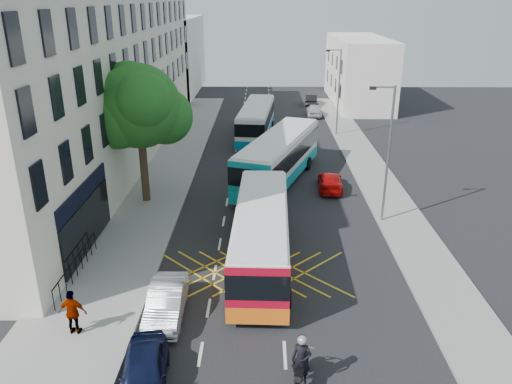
{
  "coord_description": "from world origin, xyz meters",
  "views": [
    {
      "loc": [
        -0.89,
        -15.3,
        12.65
      ],
      "look_at": [
        -1.24,
        11.24,
        2.2
      ],
      "focal_mm": 35.0,
      "sensor_mm": 36.0,
      "label": 1
    }
  ],
  "objects_px": {
    "pedestrian_far": "(73,312)",
    "red_hatchback": "(330,181)",
    "bus_near": "(261,235)",
    "distant_car_silver": "(314,110)",
    "lamp_near": "(387,148)",
    "motorbike": "(301,362)",
    "bus_mid": "(279,158)",
    "parked_car_blue": "(144,372)",
    "street_tree": "(138,107)",
    "lamp_far": "(338,88)",
    "distant_car_grey": "(260,103)",
    "bus_far": "(256,121)",
    "parked_car_silver": "(166,302)",
    "distant_car_dark": "(311,100)"
  },
  "relations": [
    {
      "from": "bus_far",
      "to": "distant_car_silver",
      "type": "distance_m",
      "value": 11.32
    },
    {
      "from": "distant_car_dark",
      "to": "lamp_far",
      "type": "bearing_deg",
      "value": 100.67
    },
    {
      "from": "parked_car_silver",
      "to": "bus_far",
      "type": "bearing_deg",
      "value": 81.9
    },
    {
      "from": "pedestrian_far",
      "to": "motorbike",
      "type": "bearing_deg",
      "value": 168.37
    },
    {
      "from": "distant_car_grey",
      "to": "lamp_near",
      "type": "bearing_deg",
      "value": -75.65
    },
    {
      "from": "bus_near",
      "to": "distant_car_silver",
      "type": "distance_m",
      "value": 34.04
    },
    {
      "from": "parked_car_silver",
      "to": "parked_car_blue",
      "type": "bearing_deg",
      "value": -91.28
    },
    {
      "from": "bus_near",
      "to": "red_hatchback",
      "type": "bearing_deg",
      "value": 67.19
    },
    {
      "from": "lamp_near",
      "to": "distant_car_grey",
      "type": "relative_size",
      "value": 1.78
    },
    {
      "from": "street_tree",
      "to": "pedestrian_far",
      "type": "bearing_deg",
      "value": -89.08
    },
    {
      "from": "bus_near",
      "to": "lamp_near",
      "type": "bearing_deg",
      "value": 37.3
    },
    {
      "from": "motorbike",
      "to": "distant_car_dark",
      "type": "xyz_separation_m",
      "value": [
        4.71,
        48.16,
        -0.32
      ]
    },
    {
      "from": "bus_near",
      "to": "pedestrian_far",
      "type": "bearing_deg",
      "value": -140.24
    },
    {
      "from": "lamp_near",
      "to": "motorbike",
      "type": "height_order",
      "value": "lamp_near"
    },
    {
      "from": "motorbike",
      "to": "parked_car_silver",
      "type": "xyz_separation_m",
      "value": [
        -5.38,
        4.0,
        -0.3
      ]
    },
    {
      "from": "distant_car_dark",
      "to": "pedestrian_far",
      "type": "xyz_separation_m",
      "value": [
        -13.48,
        -45.55,
        0.45
      ]
    },
    {
      "from": "pedestrian_far",
      "to": "red_hatchback",
      "type": "bearing_deg",
      "value": -121.53
    },
    {
      "from": "parked_car_silver",
      "to": "red_hatchback",
      "type": "xyz_separation_m",
      "value": [
        8.77,
        15.04,
        -0.09
      ]
    },
    {
      "from": "motorbike",
      "to": "pedestrian_far",
      "type": "bearing_deg",
      "value": 178.87
    },
    {
      "from": "lamp_near",
      "to": "distant_car_silver",
      "type": "distance_m",
      "value": 28.67
    },
    {
      "from": "bus_far",
      "to": "distant_car_dark",
      "type": "height_order",
      "value": "bus_far"
    },
    {
      "from": "parked_car_blue",
      "to": "pedestrian_far",
      "type": "relative_size",
      "value": 2.05
    },
    {
      "from": "bus_far",
      "to": "distant_car_dark",
      "type": "relative_size",
      "value": 2.83
    },
    {
      "from": "motorbike",
      "to": "distant_car_dark",
      "type": "bearing_deg",
      "value": 99.87
    },
    {
      "from": "parked_car_silver",
      "to": "pedestrian_far",
      "type": "distance_m",
      "value": 3.69
    },
    {
      "from": "street_tree",
      "to": "red_hatchback",
      "type": "relative_size",
      "value": 2.18
    },
    {
      "from": "lamp_near",
      "to": "lamp_far",
      "type": "height_order",
      "value": "same"
    },
    {
      "from": "lamp_far",
      "to": "parked_car_silver",
      "type": "xyz_separation_m",
      "value": [
        -11.1,
        -29.57,
        -3.94
      ]
    },
    {
      "from": "lamp_far",
      "to": "bus_near",
      "type": "xyz_separation_m",
      "value": [
        -7.11,
        -25.14,
        -2.97
      ]
    },
    {
      "from": "distant_car_grey",
      "to": "pedestrian_far",
      "type": "distance_m",
      "value": 43.86
    },
    {
      "from": "motorbike",
      "to": "parked_car_silver",
      "type": "relative_size",
      "value": 0.56
    },
    {
      "from": "distant_car_silver",
      "to": "distant_car_dark",
      "type": "distance_m",
      "value": 6.21
    },
    {
      "from": "distant_car_silver",
      "to": "motorbike",
      "type": "bearing_deg",
      "value": 87.12
    },
    {
      "from": "street_tree",
      "to": "lamp_far",
      "type": "relative_size",
      "value": 1.1
    },
    {
      "from": "lamp_near",
      "to": "pedestrian_far",
      "type": "distance_m",
      "value": 18.5
    },
    {
      "from": "lamp_near",
      "to": "distant_car_grey",
      "type": "distance_m",
      "value": 33.41
    },
    {
      "from": "street_tree",
      "to": "bus_near",
      "type": "bearing_deg",
      "value": -46.86
    },
    {
      "from": "bus_mid",
      "to": "red_hatchback",
      "type": "xyz_separation_m",
      "value": [
        3.58,
        -1.55,
        -1.21
      ]
    },
    {
      "from": "lamp_near",
      "to": "bus_mid",
      "type": "height_order",
      "value": "lamp_near"
    },
    {
      "from": "street_tree",
      "to": "distant_car_grey",
      "type": "relative_size",
      "value": 1.96
    },
    {
      "from": "bus_near",
      "to": "distant_car_grey",
      "type": "relative_size",
      "value": 2.49
    },
    {
      "from": "lamp_far",
      "to": "distant_car_grey",
      "type": "bearing_deg",
      "value": 121.05
    },
    {
      "from": "distant_car_grey",
      "to": "pedestrian_far",
      "type": "height_order",
      "value": "pedestrian_far"
    },
    {
      "from": "distant_car_dark",
      "to": "bus_far",
      "type": "bearing_deg",
      "value": 73.44
    },
    {
      "from": "bus_far",
      "to": "pedestrian_far",
      "type": "xyz_separation_m",
      "value": [
        -6.82,
        -30.07,
        -0.54
      ]
    },
    {
      "from": "bus_mid",
      "to": "red_hatchback",
      "type": "distance_m",
      "value": 4.08
    },
    {
      "from": "bus_near",
      "to": "bus_mid",
      "type": "bearing_deg",
      "value": 85.8
    },
    {
      "from": "bus_mid",
      "to": "motorbike",
      "type": "bearing_deg",
      "value": -70.1
    },
    {
      "from": "distant_car_silver",
      "to": "parked_car_silver",
      "type": "bearing_deg",
      "value": 78.65
    },
    {
      "from": "bus_mid",
      "to": "parked_car_blue",
      "type": "bearing_deg",
      "value": -84.65
    }
  ]
}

